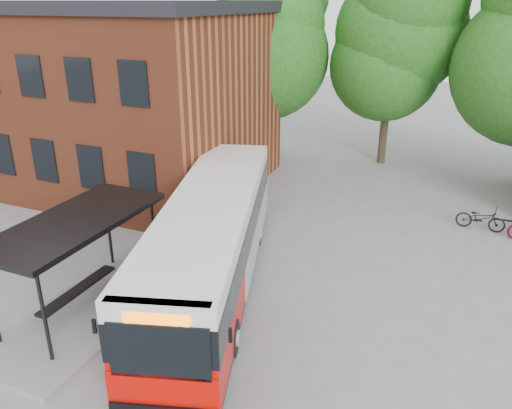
% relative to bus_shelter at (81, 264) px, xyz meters
% --- Properties ---
extents(ground, '(100.00, 100.00, 0.00)m').
position_rel_bus_shelter_xyz_m(ground, '(4.50, 1.00, -1.45)').
color(ground, slate).
extents(station_building, '(18.40, 10.40, 8.50)m').
position_rel_bus_shelter_xyz_m(station_building, '(-8.50, 10.00, 2.80)').
color(station_building, brown).
rests_on(station_building, ground).
extents(bus_shelter, '(3.60, 7.00, 2.90)m').
position_rel_bus_shelter_xyz_m(bus_shelter, '(0.00, 0.00, 0.00)').
color(bus_shelter, black).
rests_on(bus_shelter, ground).
extents(tree_0, '(7.92, 7.92, 11.00)m').
position_rel_bus_shelter_xyz_m(tree_0, '(-1.50, 17.00, 4.05)').
color(tree_0, '#1C5215').
rests_on(tree_0, ground).
extents(tree_1, '(7.92, 7.92, 10.40)m').
position_rel_bus_shelter_xyz_m(tree_1, '(5.50, 18.00, 3.75)').
color(tree_1, '#1C5215').
rests_on(tree_1, ground).
extents(city_bus, '(5.92, 12.09, 3.02)m').
position_rel_bus_shelter_xyz_m(city_bus, '(2.87, 2.70, 0.06)').
color(city_bus, '#C70903').
rests_on(city_bus, ground).
extents(bicycle_0, '(1.88, 0.75, 0.97)m').
position_rel_bus_shelter_xyz_m(bicycle_0, '(10.73, 10.50, -0.97)').
color(bicycle_0, black).
rests_on(bicycle_0, ground).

